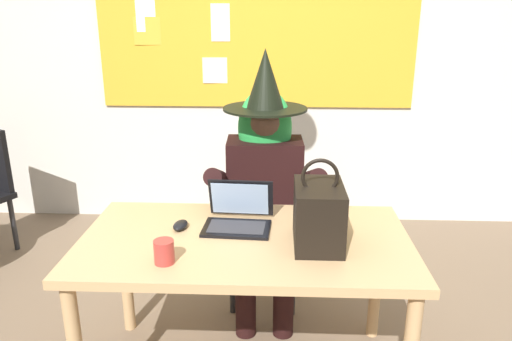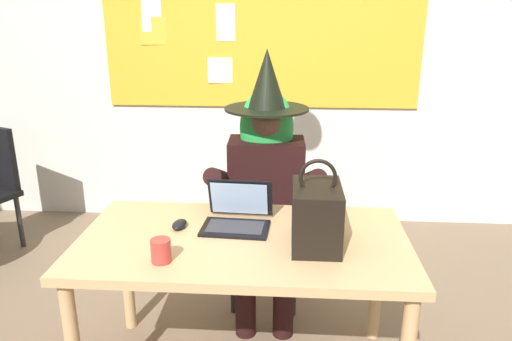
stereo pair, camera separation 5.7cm
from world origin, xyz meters
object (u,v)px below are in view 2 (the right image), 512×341
(person_costumed, at_px, (266,173))
(computer_mouse, at_px, (179,224))
(desk_main, at_px, (243,255))
(laptop, at_px, (237,216))
(coffee_mug, at_px, (161,251))
(chair_at_desk, at_px, (267,214))
(handbag, at_px, (316,215))

(person_costumed, height_order, computer_mouse, person_costumed)
(desk_main, bearing_deg, computer_mouse, 164.51)
(laptop, distance_m, coffee_mug, 0.45)
(chair_at_desk, xyz_separation_m, person_costumed, (0.00, -0.12, 0.29))
(desk_main, xyz_separation_m, coffee_mug, (-0.30, -0.23, 0.13))
(chair_at_desk, bearing_deg, laptop, -8.55)
(chair_at_desk, relative_size, handbag, 2.42)
(desk_main, bearing_deg, person_costumed, 83.72)
(chair_at_desk, bearing_deg, handbag, 18.40)
(person_costumed, bearing_deg, chair_at_desk, 178.10)
(person_costumed, bearing_deg, computer_mouse, -35.93)
(person_costumed, height_order, coffee_mug, person_costumed)
(chair_at_desk, height_order, coffee_mug, chair_at_desk)
(handbag, bearing_deg, chair_at_desk, 106.99)
(person_costumed, relative_size, handbag, 3.91)
(laptop, height_order, coffee_mug, laptop)
(desk_main, height_order, handbag, handbag)
(laptop, xyz_separation_m, coffee_mug, (-0.26, -0.36, 0.00))
(computer_mouse, height_order, coffee_mug, coffee_mug)
(laptop, bearing_deg, handbag, -22.27)
(handbag, distance_m, coffee_mug, 0.65)
(chair_at_desk, relative_size, computer_mouse, 8.78)
(handbag, bearing_deg, computer_mouse, 168.50)
(chair_at_desk, distance_m, computer_mouse, 0.79)
(laptop, xyz_separation_m, computer_mouse, (-0.26, -0.05, -0.03))
(chair_at_desk, xyz_separation_m, coffee_mug, (-0.37, -0.98, 0.25))
(coffee_mug, bearing_deg, desk_main, 37.88)
(coffee_mug, bearing_deg, computer_mouse, 89.71)
(coffee_mug, bearing_deg, handbag, 17.49)
(chair_at_desk, distance_m, person_costumed, 0.32)
(handbag, height_order, coffee_mug, handbag)
(laptop, height_order, handbag, handbag)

